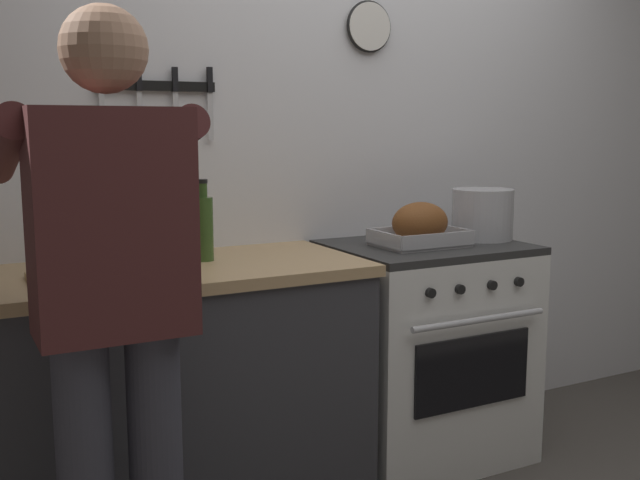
{
  "coord_description": "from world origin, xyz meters",
  "views": [
    {
      "loc": [
        -1.56,
        -1.46,
        1.37
      ],
      "look_at": [
        -0.34,
        0.85,
        0.97
      ],
      "focal_mm": 41.74,
      "sensor_mm": 36.0,
      "label": 1
    }
  ],
  "objects_px": {
    "stock_pot": "(482,214)",
    "bottle_olive_oil": "(204,227)",
    "cutting_board": "(90,276)",
    "bottle_dish_soap": "(86,233)",
    "bottle_vinegar": "(72,245)",
    "stove": "(424,350)",
    "roasting_pan": "(420,226)",
    "person_cook": "(112,296)"
  },
  "relations": [
    {
      "from": "stock_pot",
      "to": "bottle_olive_oil",
      "type": "xyz_separation_m",
      "value": [
        -1.21,
        0.06,
        0.02
      ]
    },
    {
      "from": "stock_pot",
      "to": "cutting_board",
      "type": "relative_size",
      "value": 0.71
    },
    {
      "from": "bottle_dish_soap",
      "to": "bottle_olive_oil",
      "type": "height_order",
      "value": "bottle_olive_oil"
    },
    {
      "from": "bottle_vinegar",
      "to": "bottle_dish_soap",
      "type": "bearing_deg",
      "value": 65.31
    },
    {
      "from": "stove",
      "to": "stock_pot",
      "type": "bearing_deg",
      "value": -1.11
    },
    {
      "from": "stock_pot",
      "to": "roasting_pan",
      "type": "bearing_deg",
      "value": -174.98
    },
    {
      "from": "stove",
      "to": "bottle_vinegar",
      "type": "height_order",
      "value": "bottle_vinegar"
    },
    {
      "from": "bottle_dish_soap",
      "to": "bottle_vinegar",
      "type": "bearing_deg",
      "value": -114.69
    },
    {
      "from": "stove",
      "to": "bottle_vinegar",
      "type": "distance_m",
      "value": 1.48
    },
    {
      "from": "person_cook",
      "to": "bottle_dish_soap",
      "type": "xyz_separation_m",
      "value": [
        0.09,
        0.81,
        0.05
      ]
    },
    {
      "from": "stove",
      "to": "person_cook",
      "type": "relative_size",
      "value": 0.54
    },
    {
      "from": "roasting_pan",
      "to": "bottle_olive_oil",
      "type": "xyz_separation_m",
      "value": [
        -0.87,
        0.09,
        0.04
      ]
    },
    {
      "from": "bottle_dish_soap",
      "to": "roasting_pan",
      "type": "bearing_deg",
      "value": -11.83
    },
    {
      "from": "person_cook",
      "to": "bottle_dish_soap",
      "type": "height_order",
      "value": "person_cook"
    },
    {
      "from": "roasting_pan",
      "to": "bottle_olive_oil",
      "type": "bearing_deg",
      "value": 174.09
    },
    {
      "from": "roasting_pan",
      "to": "bottle_vinegar",
      "type": "bearing_deg",
      "value": 175.89
    },
    {
      "from": "bottle_dish_soap",
      "to": "cutting_board",
      "type": "bearing_deg",
      "value": -99.29
    },
    {
      "from": "stove",
      "to": "cutting_board",
      "type": "bearing_deg",
      "value": -176.28
    },
    {
      "from": "stock_pot",
      "to": "bottle_vinegar",
      "type": "bearing_deg",
      "value": 177.76
    },
    {
      "from": "stock_pot",
      "to": "cutting_board",
      "type": "bearing_deg",
      "value": -177.11
    },
    {
      "from": "cutting_board",
      "to": "bottle_dish_soap",
      "type": "relative_size",
      "value": 1.47
    },
    {
      "from": "bottle_dish_soap",
      "to": "bottle_olive_oil",
      "type": "distance_m",
      "value": 0.41
    },
    {
      "from": "person_cook",
      "to": "bottle_vinegar",
      "type": "bearing_deg",
      "value": 10.29
    },
    {
      "from": "bottle_olive_oil",
      "to": "person_cook",
      "type": "bearing_deg",
      "value": -125.69
    },
    {
      "from": "person_cook",
      "to": "roasting_pan",
      "type": "xyz_separation_m",
      "value": [
        1.33,
        0.55,
        0.03
      ]
    },
    {
      "from": "stove",
      "to": "bottle_olive_oil",
      "type": "distance_m",
      "value": 1.09
    },
    {
      "from": "stove",
      "to": "bottle_vinegar",
      "type": "relative_size",
      "value": 4.14
    },
    {
      "from": "stock_pot",
      "to": "bottle_vinegar",
      "type": "distance_m",
      "value": 1.66
    },
    {
      "from": "stove",
      "to": "stock_pot",
      "type": "relative_size",
      "value": 3.51
    },
    {
      "from": "bottle_olive_oil",
      "to": "bottle_dish_soap",
      "type": "bearing_deg",
      "value": 155.51
    },
    {
      "from": "cutting_board",
      "to": "bottle_vinegar",
      "type": "height_order",
      "value": "bottle_vinegar"
    },
    {
      "from": "stock_pot",
      "to": "bottle_dish_soap",
      "type": "xyz_separation_m",
      "value": [
        -1.58,
        0.23,
        -0.0
      ]
    },
    {
      "from": "roasting_pan",
      "to": "stock_pot",
      "type": "xyz_separation_m",
      "value": [
        0.34,
        0.03,
        0.03
      ]
    },
    {
      "from": "person_cook",
      "to": "cutting_board",
      "type": "height_order",
      "value": "person_cook"
    },
    {
      "from": "cutting_board",
      "to": "roasting_pan",
      "type": "bearing_deg",
      "value": 2.33
    },
    {
      "from": "roasting_pan",
      "to": "bottle_dish_soap",
      "type": "distance_m",
      "value": 1.27
    },
    {
      "from": "stock_pot",
      "to": "bottle_vinegar",
      "type": "xyz_separation_m",
      "value": [
        -1.66,
        0.06,
        -0.02
      ]
    },
    {
      "from": "stock_pot",
      "to": "cutting_board",
      "type": "height_order",
      "value": "stock_pot"
    },
    {
      "from": "bottle_olive_oil",
      "to": "bottle_vinegar",
      "type": "distance_m",
      "value": 0.45
    },
    {
      "from": "bottle_dish_soap",
      "to": "bottle_olive_oil",
      "type": "bearing_deg",
      "value": -24.49
    },
    {
      "from": "stove",
      "to": "roasting_pan",
      "type": "relative_size",
      "value": 2.56
    },
    {
      "from": "stove",
      "to": "roasting_pan",
      "type": "distance_m",
      "value": 0.53
    }
  ]
}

